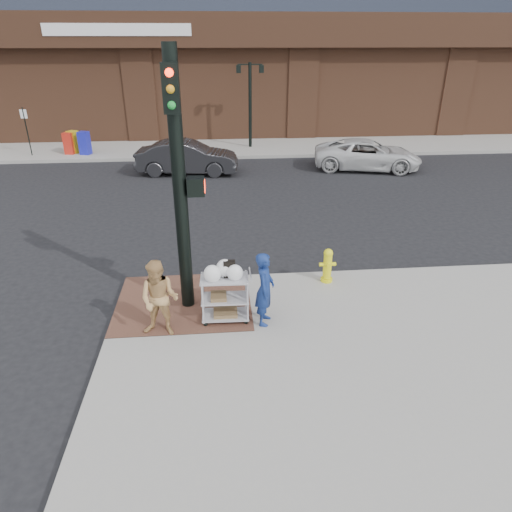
{
  "coord_description": "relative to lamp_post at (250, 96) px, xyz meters",
  "views": [
    {
      "loc": [
        0.18,
        -7.49,
        5.2
      ],
      "look_at": [
        0.92,
        0.72,
        1.25
      ],
      "focal_mm": 32.0,
      "sensor_mm": 36.0,
      "label": 1
    }
  ],
  "objects": [
    {
      "name": "ground",
      "position": [
        -2.0,
        -16.0,
        -2.62
      ],
      "size": [
        220.0,
        220.0,
        0.0
      ],
      "primitive_type": "plane",
      "color": "black",
      "rests_on": "ground"
    },
    {
      "name": "sidewalk_far",
      "position": [
        10.5,
        16.0,
        -2.54
      ],
      "size": [
        65.0,
        36.0,
        0.15
      ],
      "primitive_type": "cube",
      "color": "gray",
      "rests_on": "ground"
    },
    {
      "name": "brick_curb_ramp",
      "position": [
        -2.6,
        -15.1,
        -2.46
      ],
      "size": [
        2.8,
        2.4,
        0.01
      ],
      "primitive_type": "cube",
      "color": "brown",
      "rests_on": "sidewalk_near"
    },
    {
      "name": "lamp_post",
      "position": [
        0.0,
        0.0,
        0.0
      ],
      "size": [
        1.32,
        0.22,
        4.0
      ],
      "color": "black",
      "rests_on": "sidewalk_far"
    },
    {
      "name": "parking_sign",
      "position": [
        -10.5,
        -1.0,
        -1.37
      ],
      "size": [
        0.05,
        0.05,
        2.2
      ],
      "primitive_type": "cylinder",
      "color": "black",
      "rests_on": "sidewalk_far"
    },
    {
      "name": "traffic_signal_pole",
      "position": [
        -2.48,
        -15.23,
        0.21
      ],
      "size": [
        0.61,
        0.51,
        5.0
      ],
      "color": "black",
      "rests_on": "sidewalk_near"
    },
    {
      "name": "woman_blue",
      "position": [
        -0.98,
        -16.0,
        -1.72
      ],
      "size": [
        0.48,
        0.61,
        1.49
      ],
      "primitive_type": "imported",
      "rotation": [
        0.0,
        0.0,
        1.33
      ],
      "color": "navy",
      "rests_on": "sidewalk_near"
    },
    {
      "name": "pedestrian_tan",
      "position": [
        -2.93,
        -16.22,
        -1.71
      ],
      "size": [
        0.84,
        0.72,
        1.51
      ],
      "primitive_type": "imported",
      "rotation": [
        0.0,
        0.0,
        -0.23
      ],
      "color": "tan",
      "rests_on": "sidewalk_near"
    },
    {
      "name": "sedan_dark",
      "position": [
        -2.99,
        -4.36,
        -1.93
      ],
      "size": [
        4.31,
        1.88,
        1.38
      ],
      "primitive_type": "imported",
      "rotation": [
        0.0,
        0.0,
        1.47
      ],
      "color": "black",
      "rests_on": "ground"
    },
    {
      "name": "minivan_white",
      "position": [
        4.75,
        -4.31,
        -1.99
      ],
      "size": [
        4.9,
        3.07,
        1.26
      ],
      "primitive_type": "imported",
      "rotation": [
        0.0,
        0.0,
        1.34
      ],
      "color": "silver",
      "rests_on": "ground"
    },
    {
      "name": "utility_cart",
      "position": [
        -1.74,
        -15.85,
        -1.89
      ],
      "size": [
        0.92,
        0.53,
        1.26
      ],
      "color": "#A5A5AA",
      "rests_on": "sidewalk_near"
    },
    {
      "name": "fire_hydrant",
      "position": [
        0.62,
        -14.46,
        -2.06
      ],
      "size": [
        0.38,
        0.27,
        0.81
      ],
      "color": "yellow",
      "rests_on": "sidewalk_near"
    },
    {
      "name": "newsbox_red",
      "position": [
        -8.75,
        -0.86,
        -1.97
      ],
      "size": [
        0.47,
        0.44,
        1.01
      ],
      "primitive_type": "cube",
      "rotation": [
        0.0,
        0.0,
        -0.14
      ],
      "color": "red",
      "rests_on": "sidewalk_far"
    },
    {
      "name": "newsbox_yellow",
      "position": [
        -8.59,
        -0.63,
        -1.95
      ],
      "size": [
        0.56,
        0.54,
        1.04
      ],
      "primitive_type": "cube",
      "rotation": [
        0.0,
        0.0,
        -0.43
      ],
      "color": "gold",
      "rests_on": "sidewalk_far"
    },
    {
      "name": "newsbox_blue",
      "position": [
        -7.99,
        -1.01,
        -1.94
      ],
      "size": [
        0.55,
        0.52,
        1.06
      ],
      "primitive_type": "cube",
      "rotation": [
        0.0,
        0.0,
        -0.3
      ],
      "color": "#1B1FB1",
      "rests_on": "sidewalk_far"
    }
  ]
}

